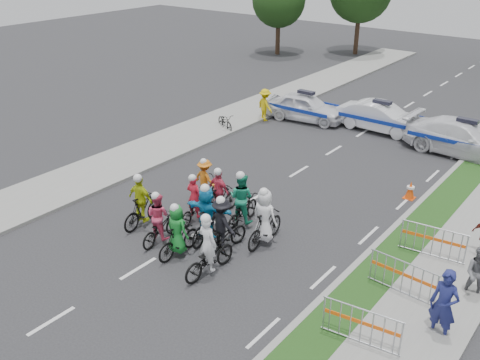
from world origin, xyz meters
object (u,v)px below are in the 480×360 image
Objects in this scene: rider_6 at (195,205)px; police_car_1 at (381,117)px; spectator_0 at (444,305)px; cone_0 at (410,190)px; rider_4 at (223,230)px; barrier_2 at (432,243)px; police_car_2 at (464,139)px; tree_0 at (279,1)px; parked_bike at (225,121)px; rider_0 at (209,254)px; marshal_hiviz at (265,105)px; rider_2 at (159,223)px; barrier_1 at (402,279)px; spectator_1 at (479,274)px; rider_8 at (242,205)px; barrier_0 at (361,328)px; rider_7 at (265,222)px; police_car_0 at (305,107)px; rider_1 at (178,235)px; rider_3 at (142,206)px; rider_5 at (207,217)px; rider_9 at (220,196)px; rider_10 at (206,184)px.

police_car_1 is at bearing -102.79° from rider_6.
cone_0 is (-3.49, 6.90, -0.62)m from spectator_0.
rider_4 is 1.03× the size of spectator_0.
barrier_2 is 4.16m from cone_0.
tree_0 reaches higher than police_car_2.
police_car_2 is at bearing -43.65° from parked_bike.
rider_0 reaches higher than marshal_hiviz.
rider_2 reaches higher than barrier_1.
barrier_1 and barrier_2 have the same top height.
rider_8 is at bearing 176.70° from spectator_1.
marshal_hiviz reaches higher than cone_0.
police_car_2 is 3.39× the size of parked_bike.
rider_6 is (-1.99, 0.92, -0.16)m from rider_4.
spectator_0 is (7.26, -1.43, 0.22)m from rider_8.
tree_0 reaches higher than barrier_0.
rider_7 is 1.25× the size of spectator_1.
rider_4 is 0.47× the size of police_car_0.
rider_1 is at bearing -116.98° from cone_0.
rider_5 is (2.38, 0.63, 0.10)m from rider_3.
rider_2 reaches higher than rider_6.
rider_5 reaches higher than marshal_hiviz.
rider_2 is 3.38m from rider_7.
police_car_1 is (0.74, 11.68, 0.01)m from rider_9.
rider_3 reaches higher than spectator_0.
barrier_0 is 8.67m from cone_0.
rider_9 reaches higher than cone_0.
rider_9 is (-0.69, 2.83, -0.01)m from rider_1.
rider_2 is 9.50m from cone_0.
marshal_hiviz is at bearing -67.53° from rider_8.
spectator_1 is (7.86, -11.12, 0.10)m from police_car_1.
tree_0 is (-15.37, 25.67, 3.44)m from rider_4.
barrier_2 is at bearing -165.21° from police_car_2.
rider_8 reaches higher than rider_7.
police_car_0 is (-3.10, 10.80, 0.02)m from rider_9.
rider_4 is at bearing 140.02° from marshal_hiviz.
rider_7 is 1.01× the size of barrier_2.
spectator_1 is (7.52, 0.68, 0.06)m from rider_8.
rider_5 is 8.04m from cone_0.
rider_0 reaches higher than police_car_0.
rider_10 is 2.48× the size of cone_0.
rider_8 reaches higher than police_car_1.
spectator_1 is 0.81× the size of barrier_2.
tree_0 is (-22.36, 23.33, 3.38)m from spectator_1.
rider_6 is 0.91× the size of barrier_1.
rider_1 is 9.18m from cone_0.
rider_3 is 9.39m from barrier_2.
rider_6 is at bearing 176.04° from police_car_1.
rider_2 is at bearing -6.04° from rider_0.
rider_8 is (0.27, 1.47, -0.10)m from rider_5.
rider_10 is 9.66m from spectator_0.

